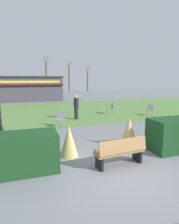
% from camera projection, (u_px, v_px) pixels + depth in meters
% --- Properties ---
extents(ground_plane, '(80.00, 80.00, 0.00)m').
position_uv_depth(ground_plane, '(123.00, 172.00, 5.82)').
color(ground_plane, slate).
extents(lawn_patch, '(36.00, 12.00, 0.01)m').
position_uv_depth(lawn_patch, '(60.00, 111.00, 16.79)').
color(lawn_patch, '#5B8442').
rests_on(lawn_patch, ground_plane).
extents(park_bench, '(1.74, 0.69, 0.95)m').
position_uv_depth(park_bench, '(120.00, 152.00, 6.17)').
color(park_bench, '#9E7547').
rests_on(park_bench, ground_plane).
extents(hedge_left, '(1.86, 1.10, 1.18)m').
position_uv_depth(hedge_left, '(27.00, 152.00, 5.82)').
color(hedge_left, '#19421E').
rests_on(hedge_left, ground_plane).
extents(hedge_right, '(1.98, 1.10, 1.27)m').
position_uv_depth(hedge_right, '(175.00, 135.00, 7.52)').
color(hedge_right, '#19421E').
rests_on(hedge_right, ground_plane).
extents(ornamental_grass_behind_left, '(0.67, 0.67, 1.17)m').
position_uv_depth(ornamental_grass_behind_left, '(69.00, 141.00, 6.93)').
color(ornamental_grass_behind_left, tan).
rests_on(ornamental_grass_behind_left, ground_plane).
extents(ornamental_grass_behind_right, '(0.76, 0.76, 1.25)m').
position_uv_depth(ornamental_grass_behind_right, '(129.00, 132.00, 7.88)').
color(ornamental_grass_behind_right, tan).
rests_on(ornamental_grass_behind_right, ground_plane).
extents(food_kiosk, '(8.53, 5.51, 3.12)m').
position_uv_depth(food_kiosk, '(28.00, 88.00, 25.03)').
color(food_kiosk, '#47424C').
rests_on(food_kiosk, ground_plane).
extents(cafe_chair_west, '(0.56, 0.56, 0.89)m').
position_uv_depth(cafe_chair_west, '(60.00, 118.00, 11.25)').
color(cafe_chair_west, gray).
rests_on(cafe_chair_west, ground_plane).
extents(cafe_chair_east, '(0.60, 0.60, 0.89)m').
position_uv_depth(cafe_chair_east, '(150.00, 109.00, 14.63)').
color(cafe_chair_east, gray).
rests_on(cafe_chair_east, ground_plane).
extents(cafe_chair_center, '(0.48, 0.48, 0.89)m').
position_uv_depth(cafe_chair_center, '(111.00, 107.00, 15.27)').
color(cafe_chair_center, gray).
rests_on(cafe_chair_center, ground_plane).
extents(person_strolling, '(0.34, 0.34, 1.69)m').
position_uv_depth(person_strolling, '(76.00, 107.00, 13.27)').
color(person_strolling, '#23232D').
rests_on(person_strolling, ground_plane).
extents(parked_car_west_slot, '(4.26, 2.17, 1.20)m').
position_uv_depth(parked_car_west_slot, '(30.00, 92.00, 32.25)').
color(parked_car_west_slot, maroon).
rests_on(parked_car_west_slot, ground_plane).
extents(tree_left_bg, '(0.91, 0.96, 5.57)m').
position_uv_depth(tree_left_bg, '(88.00, 80.00, 43.16)').
color(tree_left_bg, brown).
rests_on(tree_left_bg, ground_plane).
extents(tree_right_bg, '(0.91, 0.96, 6.37)m').
position_uv_depth(tree_right_bg, '(69.00, 79.00, 39.72)').
color(tree_right_bg, brown).
rests_on(tree_right_bg, ground_plane).
extents(tree_center_bg, '(0.91, 0.96, 6.96)m').
position_uv_depth(tree_center_bg, '(46.00, 77.00, 36.04)').
color(tree_center_bg, brown).
rests_on(tree_center_bg, ground_plane).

